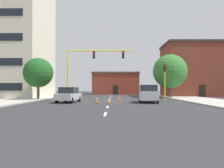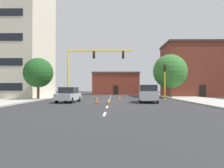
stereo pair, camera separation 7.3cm
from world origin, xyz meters
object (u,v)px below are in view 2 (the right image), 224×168
object	(u,v)px
traffic_light_pole_right	(165,74)
tree_right_mid	(170,71)
traffic_cone_roadside_c	(140,98)
traffic_cone_roadside_a	(119,98)
sedan_silver_near_left	(69,95)
pickup_truck_silver	(148,94)
tree_left_near	(38,73)
traffic_signal_gantry	(77,83)
traffic_cone_roadside_d	(108,101)
traffic_cone_roadside_b	(97,100)

from	to	relation	value
traffic_light_pole_right	tree_right_mid	world-z (taller)	tree_right_mid
tree_right_mid	traffic_cone_roadside_c	distance (m)	10.81
traffic_cone_roadside_a	sedan_silver_near_left	bearing A→B (deg)	-156.12
pickup_truck_silver	sedan_silver_near_left	distance (m)	9.07
tree_left_near	traffic_cone_roadside_c	distance (m)	13.99
sedan_silver_near_left	traffic_signal_gantry	bearing A→B (deg)	88.59
tree_left_near	pickup_truck_silver	size ratio (longest dim) A/B	1.03
traffic_signal_gantry	traffic_cone_roadside_d	bearing A→B (deg)	-59.61
traffic_signal_gantry	traffic_cone_roadside_a	world-z (taller)	traffic_signal_gantry
traffic_cone_roadside_c	pickup_truck_silver	bearing A→B (deg)	-81.30
traffic_cone_roadside_a	traffic_cone_roadside_b	distance (m)	4.85
tree_left_near	traffic_cone_roadside_b	world-z (taller)	tree_left_near
traffic_signal_gantry	tree_right_mid	xyz separation A→B (m)	(14.27, 6.55, 2.08)
traffic_cone_roadside_c	traffic_cone_roadside_b	bearing A→B (deg)	-133.22
traffic_cone_roadside_b	traffic_cone_roadside_d	xyz separation A→B (m)	(1.24, -0.43, -0.08)
sedan_silver_near_left	traffic_cone_roadside_c	xyz separation A→B (m)	(8.50, 3.97, -0.50)
traffic_cone_roadside_a	traffic_cone_roadside_d	world-z (taller)	traffic_cone_roadside_a
traffic_cone_roadside_a	traffic_cone_roadside_b	bearing A→B (deg)	-121.46
traffic_cone_roadside_a	traffic_cone_roadside_b	xyz separation A→B (m)	(-2.53, -4.14, 0.02)
traffic_light_pole_right	tree_right_mid	size ratio (longest dim) A/B	0.67
traffic_light_pole_right	tree_left_near	world-z (taller)	tree_left_near
traffic_signal_gantry	tree_left_near	size ratio (longest dim) A/B	1.72
traffic_signal_gantry	traffic_cone_roadside_c	distance (m)	8.72
pickup_truck_silver	traffic_light_pole_right	bearing A→B (deg)	57.65
tree_left_near	traffic_cone_roadside_d	bearing A→B (deg)	-35.89
sedan_silver_near_left	traffic_light_pole_right	bearing A→B (deg)	22.10
traffic_light_pole_right	traffic_cone_roadside_a	distance (m)	7.27
traffic_cone_roadside_c	traffic_cone_roadside_d	bearing A→B (deg)	-123.57
traffic_cone_roadside_a	pickup_truck_silver	bearing A→B (deg)	-35.75
traffic_light_pole_right	pickup_truck_silver	bearing A→B (deg)	-122.35
tree_left_near	traffic_cone_roadside_d	distance (m)	12.34
traffic_signal_gantry	pickup_truck_silver	xyz separation A→B (m)	(8.93, -5.27, -1.31)
pickup_truck_silver	traffic_cone_roadside_b	size ratio (longest dim) A/B	7.44
traffic_light_pole_right	sedan_silver_near_left	distance (m)	13.18
sedan_silver_near_left	traffic_cone_roadside_c	bearing A→B (deg)	25.03
traffic_light_pole_right	tree_left_near	xyz separation A→B (m)	(-17.03, 0.11, 0.17)
tree_right_mid	sedan_silver_near_left	size ratio (longest dim) A/B	1.53
traffic_light_pole_right	traffic_cone_roadside_a	size ratio (longest dim) A/B	6.88
traffic_signal_gantry	traffic_light_pole_right	size ratio (longest dim) A/B	2.05
tree_right_mid	traffic_cone_roadside_d	bearing A→B (deg)	-125.02
traffic_light_pole_right	pickup_truck_silver	size ratio (longest dim) A/B	0.86
traffic_signal_gantry	traffic_cone_roadside_c	size ratio (longest dim) A/B	12.46
traffic_cone_roadside_b	traffic_cone_roadside_c	size ratio (longest dim) A/B	0.95
traffic_signal_gantry	traffic_light_pole_right	bearing A→B (deg)	-3.28
traffic_signal_gantry	traffic_cone_roadside_c	bearing A→B (deg)	-10.64
tree_left_near	traffic_cone_roadside_b	xyz separation A→B (m)	(8.37, -6.52, -3.33)
pickup_truck_silver	traffic_cone_roadside_a	size ratio (longest dim) A/B	7.97
traffic_cone_roadside_d	traffic_light_pole_right	bearing A→B (deg)	42.67
tree_right_mid	pickup_truck_silver	size ratio (longest dim) A/B	1.29
tree_left_near	sedan_silver_near_left	world-z (taller)	tree_left_near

